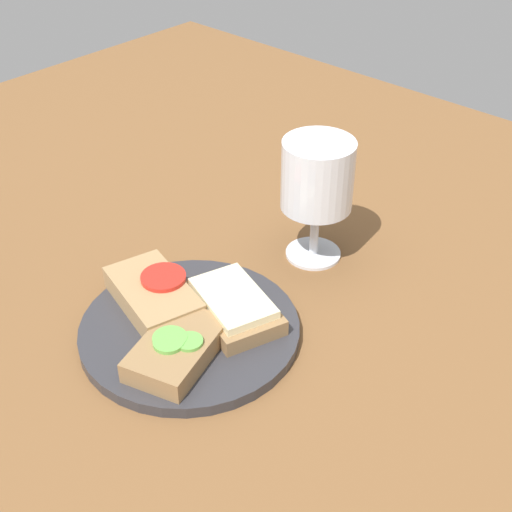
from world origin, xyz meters
The scene contains 6 objects.
wooden_table centered at (0.00, 0.00, 1.50)cm, with size 140.00×140.00×3.00cm, color brown.
plate centered at (-1.31, -5.23, 3.64)cm, with size 23.04×23.04×1.29cm, color #333338.
sandwich_with_tomato centered at (-1.50, -0.38, 5.67)cm, with size 9.58×13.10×3.07cm.
sandwich_with_cucumber centered at (-5.40, -7.87, 5.52)cm, with size 12.06×9.31×2.71cm.
sandwich_with_cheese centered at (2.99, -7.44, 5.56)cm, with size 10.30×12.82×2.74cm.
wine_glass centered at (18.64, -5.84, 13.22)cm, with size 8.31×8.31×15.15cm.
Camera 1 is at (-37.93, -47.93, 53.64)cm, focal length 50.00 mm.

